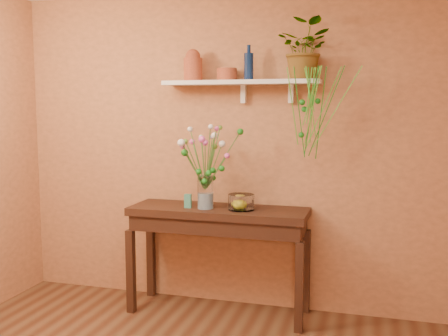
{
  "coord_description": "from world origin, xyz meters",
  "views": [
    {
      "loc": [
        1.1,
        -2.28,
        1.72
      ],
      "look_at": [
        0.0,
        1.55,
        1.25
      ],
      "focal_mm": 41.48,
      "sensor_mm": 36.0,
      "label": 1
    }
  ],
  "objects_px": {
    "spider_plant": "(306,50)",
    "bouquet": "(206,151)",
    "sideboard": "(218,223)",
    "glass_bowl": "(241,203)",
    "blue_bottle": "(249,66)",
    "glass_vase": "(205,195)",
    "terracotta_jug": "(193,66)"
  },
  "relations": [
    {
      "from": "sideboard",
      "to": "glass_bowl",
      "type": "bearing_deg",
      "value": -8.53
    },
    {
      "from": "sideboard",
      "to": "glass_vase",
      "type": "bearing_deg",
      "value": -147.22
    },
    {
      "from": "sideboard",
      "to": "blue_bottle",
      "type": "distance_m",
      "value": 1.31
    },
    {
      "from": "spider_plant",
      "to": "glass_bowl",
      "type": "relative_size",
      "value": 2.17
    },
    {
      "from": "glass_vase",
      "to": "sideboard",
      "type": "bearing_deg",
      "value": 32.78
    },
    {
      "from": "bouquet",
      "to": "glass_bowl",
      "type": "height_order",
      "value": "bouquet"
    },
    {
      "from": "glass_vase",
      "to": "spider_plant",
      "type": "bearing_deg",
      "value": 12.82
    },
    {
      "from": "sideboard",
      "to": "glass_vase",
      "type": "height_order",
      "value": "glass_vase"
    },
    {
      "from": "terracotta_jug",
      "to": "glass_bowl",
      "type": "height_order",
      "value": "terracotta_jug"
    },
    {
      "from": "glass_vase",
      "to": "blue_bottle",
      "type": "bearing_deg",
      "value": 27.89
    },
    {
      "from": "terracotta_jug",
      "to": "glass_bowl",
      "type": "relative_size",
      "value": 1.23
    },
    {
      "from": "spider_plant",
      "to": "bouquet",
      "type": "height_order",
      "value": "spider_plant"
    },
    {
      "from": "sideboard",
      "to": "spider_plant",
      "type": "bearing_deg",
      "value": 9.71
    },
    {
      "from": "blue_bottle",
      "to": "bouquet",
      "type": "bearing_deg",
      "value": -150.18
    },
    {
      "from": "sideboard",
      "to": "bouquet",
      "type": "height_order",
      "value": "bouquet"
    },
    {
      "from": "spider_plant",
      "to": "glass_vase",
      "type": "bearing_deg",
      "value": -167.18
    },
    {
      "from": "terracotta_jug",
      "to": "bouquet",
      "type": "bearing_deg",
      "value": -45.54
    },
    {
      "from": "glass_vase",
      "to": "glass_bowl",
      "type": "xyz_separation_m",
      "value": [
        0.29,
        0.03,
        -0.06
      ]
    },
    {
      "from": "blue_bottle",
      "to": "bouquet",
      "type": "height_order",
      "value": "blue_bottle"
    },
    {
      "from": "blue_bottle",
      "to": "glass_vase",
      "type": "xyz_separation_m",
      "value": [
        -0.32,
        -0.17,
        -1.04
      ]
    },
    {
      "from": "spider_plant",
      "to": "glass_bowl",
      "type": "distance_m",
      "value": 1.31
    },
    {
      "from": "terracotta_jug",
      "to": "blue_bottle",
      "type": "bearing_deg",
      "value": 1.06
    },
    {
      "from": "spider_plant",
      "to": "glass_bowl",
      "type": "xyz_separation_m",
      "value": [
        -0.48,
        -0.15,
        -1.21
      ]
    },
    {
      "from": "terracotta_jug",
      "to": "bouquet",
      "type": "height_order",
      "value": "terracotta_jug"
    },
    {
      "from": "glass_bowl",
      "to": "blue_bottle",
      "type": "bearing_deg",
      "value": 80.33
    },
    {
      "from": "spider_plant",
      "to": "glass_vase",
      "type": "distance_m",
      "value": 1.4
    },
    {
      "from": "blue_bottle",
      "to": "glass_bowl",
      "type": "relative_size",
      "value": 1.32
    },
    {
      "from": "terracotta_jug",
      "to": "glass_bowl",
      "type": "bearing_deg",
      "value": -16.11
    },
    {
      "from": "sideboard",
      "to": "spider_plant",
      "type": "height_order",
      "value": "spider_plant"
    },
    {
      "from": "blue_bottle",
      "to": "bouquet",
      "type": "relative_size",
      "value": 0.52
    },
    {
      "from": "spider_plant",
      "to": "bouquet",
      "type": "xyz_separation_m",
      "value": [
        -0.76,
        -0.18,
        -0.8
      ]
    },
    {
      "from": "glass_vase",
      "to": "bouquet",
      "type": "xyz_separation_m",
      "value": [
        0.01,
        -0.01,
        0.36
      ]
    }
  ]
}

